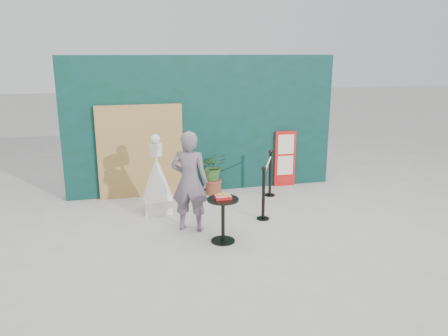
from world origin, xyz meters
TOP-DOWN VIEW (x-y plane):
  - ground at (0.00, 0.00)m, footprint 60.00×60.00m
  - back_wall at (0.00, 3.15)m, footprint 6.00×0.30m
  - bamboo_fence at (-1.40, 2.94)m, footprint 1.80×0.08m
  - woman at (-0.70, 0.86)m, footprint 0.76×0.65m
  - menu_board at (1.90, 2.95)m, footprint 0.50×0.07m
  - statue at (-1.17, 1.90)m, footprint 0.61×0.61m
  - cafe_table at (-0.26, 0.23)m, footprint 0.52×0.52m
  - food_basket at (-0.26, 0.23)m, footprint 0.26×0.19m
  - planter at (0.14, 2.73)m, footprint 0.55×0.48m
  - stanchion_barrier at (1.02, 1.68)m, footprint 0.84×1.54m

SIDE VIEW (x-z plane):
  - ground at x=0.00m, z-range 0.00..0.00m
  - stanchion_barrier at x=1.02m, z-range -0.02..1.01m
  - cafe_table at x=-0.26m, z-range 0.12..0.87m
  - planter at x=0.14m, z-range 0.07..1.01m
  - statue at x=-1.17m, z-range -0.14..1.41m
  - menu_board at x=1.90m, z-range 0.00..1.30m
  - food_basket at x=-0.26m, z-range 0.73..0.84m
  - woman at x=-0.70m, z-range 0.00..1.78m
  - bamboo_fence at x=-1.40m, z-range 0.00..2.00m
  - back_wall at x=0.00m, z-range 0.00..3.00m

